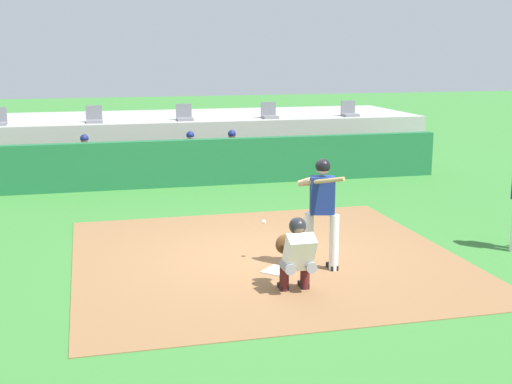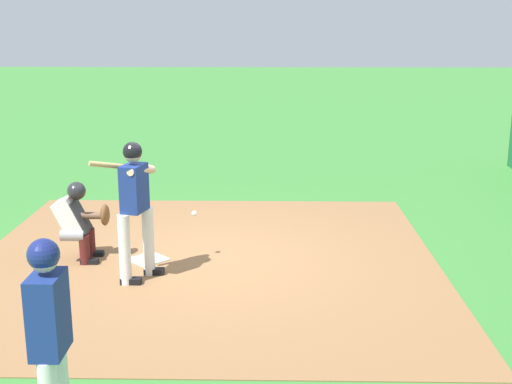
{
  "view_description": "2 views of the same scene",
  "coord_description": "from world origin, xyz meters",
  "px_view_note": "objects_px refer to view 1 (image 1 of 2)",
  "views": [
    {
      "loc": [
        -2.89,
        -10.8,
        3.49
      ],
      "look_at": [
        0.0,
        0.7,
        1.0
      ],
      "focal_mm": 48.15,
      "sensor_mm": 36.0,
      "label": 1
    },
    {
      "loc": [
        8.85,
        0.89,
        3.25
      ],
      "look_at": [
        0.0,
        0.7,
        1.0
      ],
      "focal_mm": 47.48,
      "sensor_mm": 36.0,
      "label": 2
    }
  ],
  "objects_px": {
    "home_plate": "(279,271)",
    "catcher_crouched": "(296,252)",
    "dugout_player_1": "(191,155)",
    "stadium_seat_1": "(94,118)",
    "stadium_seat_3": "(269,114)",
    "batter_at_plate": "(321,207)",
    "stadium_seat_4": "(349,112)",
    "dugout_player_0": "(85,159)",
    "stadium_seat_2": "(184,116)",
    "dugout_player_2": "(233,153)"
  },
  "relations": [
    {
      "from": "batter_at_plate",
      "to": "dugout_player_2",
      "type": "height_order",
      "value": "batter_at_plate"
    },
    {
      "from": "home_plate",
      "to": "stadium_seat_1",
      "type": "relative_size",
      "value": 0.92
    },
    {
      "from": "catcher_crouched",
      "to": "dugout_player_0",
      "type": "bearing_deg",
      "value": 107.66
    },
    {
      "from": "catcher_crouched",
      "to": "dugout_player_1",
      "type": "relative_size",
      "value": 1.5
    },
    {
      "from": "stadium_seat_4",
      "to": "stadium_seat_3",
      "type": "bearing_deg",
      "value": 180.0
    },
    {
      "from": "catcher_crouched",
      "to": "stadium_seat_3",
      "type": "xyz_separation_m",
      "value": [
        2.61,
        11.11,
        0.93
      ]
    },
    {
      "from": "dugout_player_1",
      "to": "stadium_seat_4",
      "type": "bearing_deg",
      "value": 20.91
    },
    {
      "from": "stadium_seat_1",
      "to": "dugout_player_0",
      "type": "bearing_deg",
      "value": -98.42
    },
    {
      "from": "home_plate",
      "to": "stadium_seat_3",
      "type": "relative_size",
      "value": 0.92
    },
    {
      "from": "batter_at_plate",
      "to": "stadium_seat_3",
      "type": "height_order",
      "value": "stadium_seat_3"
    },
    {
      "from": "dugout_player_2",
      "to": "dugout_player_1",
      "type": "bearing_deg",
      "value": 180.0
    },
    {
      "from": "batter_at_plate",
      "to": "catcher_crouched",
      "type": "distance_m",
      "value": 1.24
    },
    {
      "from": "home_plate",
      "to": "stadium_seat_4",
      "type": "xyz_separation_m",
      "value": [
        5.2,
        10.18,
        1.51
      ]
    },
    {
      "from": "stadium_seat_3",
      "to": "batter_at_plate",
      "type": "bearing_deg",
      "value": -100.62
    },
    {
      "from": "dugout_player_2",
      "to": "stadium_seat_4",
      "type": "height_order",
      "value": "stadium_seat_4"
    },
    {
      "from": "catcher_crouched",
      "to": "stadium_seat_2",
      "type": "bearing_deg",
      "value": 89.95
    },
    {
      "from": "stadium_seat_2",
      "to": "home_plate",
      "type": "bearing_deg",
      "value": -90.0
    },
    {
      "from": "catcher_crouched",
      "to": "home_plate",
      "type": "bearing_deg",
      "value": 89.37
    },
    {
      "from": "home_plate",
      "to": "catcher_crouched",
      "type": "distance_m",
      "value": 1.1
    },
    {
      "from": "catcher_crouched",
      "to": "dugout_player_2",
      "type": "xyz_separation_m",
      "value": [
        1.03,
        9.08,
        0.07
      ]
    },
    {
      "from": "batter_at_plate",
      "to": "stadium_seat_4",
      "type": "distance_m",
      "value": 11.15
    },
    {
      "from": "batter_at_plate",
      "to": "home_plate",
      "type": "bearing_deg",
      "value": 179.64
    },
    {
      "from": "home_plate",
      "to": "stadium_seat_2",
      "type": "relative_size",
      "value": 0.92
    },
    {
      "from": "dugout_player_1",
      "to": "stadium_seat_3",
      "type": "xyz_separation_m",
      "value": [
        2.73,
        2.03,
        0.86
      ]
    },
    {
      "from": "stadium_seat_3",
      "to": "stadium_seat_4",
      "type": "bearing_deg",
      "value": 0.0
    },
    {
      "from": "dugout_player_1",
      "to": "stadium_seat_1",
      "type": "xyz_separation_m",
      "value": [
        -2.47,
        2.03,
        0.86
      ]
    },
    {
      "from": "catcher_crouched",
      "to": "stadium_seat_1",
      "type": "relative_size",
      "value": 4.06
    },
    {
      "from": "dugout_player_1",
      "to": "stadium_seat_2",
      "type": "bearing_deg",
      "value": 86.44
    },
    {
      "from": "stadium_seat_2",
      "to": "stadium_seat_3",
      "type": "distance_m",
      "value": 2.6
    },
    {
      "from": "batter_at_plate",
      "to": "stadium_seat_4",
      "type": "height_order",
      "value": "stadium_seat_4"
    },
    {
      "from": "batter_at_plate",
      "to": "stadium_seat_2",
      "type": "distance_m",
      "value": 10.22
    },
    {
      "from": "dugout_player_0",
      "to": "stadium_seat_1",
      "type": "xyz_separation_m",
      "value": [
        0.3,
        2.03,
        0.86
      ]
    },
    {
      "from": "stadium_seat_4",
      "to": "catcher_crouched",
      "type": "bearing_deg",
      "value": -115.12
    },
    {
      "from": "dugout_player_2",
      "to": "catcher_crouched",
      "type": "bearing_deg",
      "value": -96.47
    },
    {
      "from": "batter_at_plate",
      "to": "stadium_seat_1",
      "type": "height_order",
      "value": "stadium_seat_1"
    },
    {
      "from": "stadium_seat_1",
      "to": "stadium_seat_4",
      "type": "relative_size",
      "value": 1.0
    },
    {
      "from": "home_plate",
      "to": "dugout_player_2",
      "type": "height_order",
      "value": "dugout_player_2"
    },
    {
      "from": "catcher_crouched",
      "to": "stadium_seat_1",
      "type": "bearing_deg",
      "value": 103.12
    },
    {
      "from": "home_plate",
      "to": "catcher_crouched",
      "type": "relative_size",
      "value": 0.23
    },
    {
      "from": "batter_at_plate",
      "to": "stadium_seat_3",
      "type": "relative_size",
      "value": 3.76
    },
    {
      "from": "dugout_player_1",
      "to": "dugout_player_2",
      "type": "xyz_separation_m",
      "value": [
        1.15,
        0.0,
        0.0
      ]
    },
    {
      "from": "dugout_player_0",
      "to": "stadium_seat_2",
      "type": "bearing_deg",
      "value": 35.04
    },
    {
      "from": "home_plate",
      "to": "stadium_seat_3",
      "type": "bearing_deg",
      "value": 75.67
    },
    {
      "from": "stadium_seat_1",
      "to": "stadium_seat_2",
      "type": "bearing_deg",
      "value": 0.0
    },
    {
      "from": "dugout_player_1",
      "to": "stadium_seat_2",
      "type": "distance_m",
      "value": 2.21
    },
    {
      "from": "catcher_crouched",
      "to": "dugout_player_2",
      "type": "relative_size",
      "value": 1.5
    },
    {
      "from": "batter_at_plate",
      "to": "catcher_crouched",
      "type": "bearing_deg",
      "value": -127.06
    },
    {
      "from": "dugout_player_1",
      "to": "stadium_seat_4",
      "type": "distance_m",
      "value": 5.77
    },
    {
      "from": "dugout_player_1",
      "to": "stadium_seat_1",
      "type": "distance_m",
      "value": 3.32
    },
    {
      "from": "dugout_player_0",
      "to": "dugout_player_1",
      "type": "bearing_deg",
      "value": 0.0
    }
  ]
}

